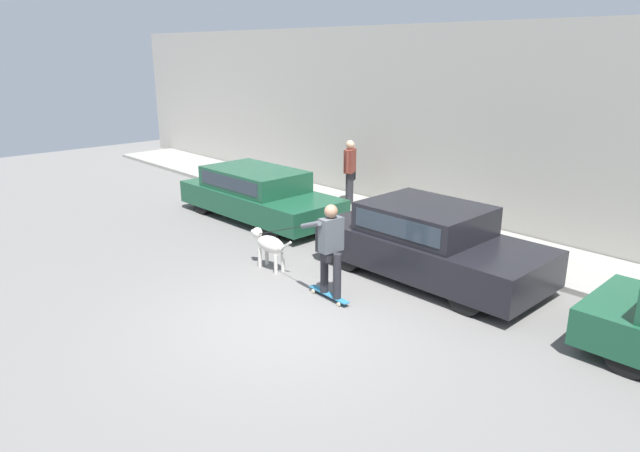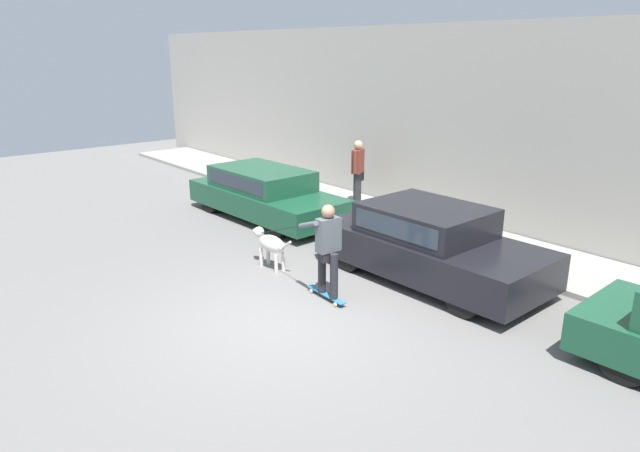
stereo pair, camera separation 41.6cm
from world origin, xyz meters
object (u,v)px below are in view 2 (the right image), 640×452
at_px(parked_car_0, 265,194).
at_px(skateboarder, 328,246).
at_px(parked_car_1, 430,245).
at_px(pedestrian_with_bag, 358,169).
at_px(dog, 270,244).

relative_size(parked_car_0, skateboarder, 1.74).
height_order(parked_car_1, pedestrian_with_bag, pedestrian_with_bag).
bearing_deg(pedestrian_with_bag, dog, -92.47).
bearing_deg(skateboarder, parked_car_0, -19.49).
bearing_deg(dog, parked_car_0, -34.99).
height_order(parked_car_0, pedestrian_with_bag, pedestrian_with_bag).
bearing_deg(skateboarder, dog, 0.03).
xyz_separation_m(parked_car_0, pedestrian_with_bag, (0.76, 2.40, 0.41)).
distance_m(parked_car_0, pedestrian_with_bag, 2.55).
xyz_separation_m(dog, skateboarder, (1.77, -0.12, 0.45)).
distance_m(dog, pedestrian_with_bag, 4.77).
xyz_separation_m(skateboarder, pedestrian_with_bag, (-3.85, 4.38, 0.08)).
xyz_separation_m(parked_car_1, dog, (-2.27, -1.87, -0.16)).
distance_m(skateboarder, pedestrian_with_bag, 5.83).
relative_size(parked_car_0, pedestrian_with_bag, 2.69).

